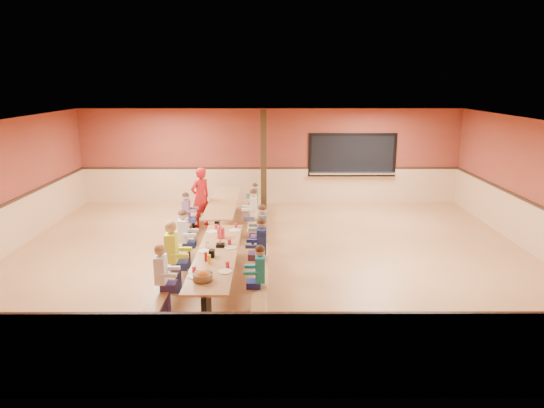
{
  "coord_description": "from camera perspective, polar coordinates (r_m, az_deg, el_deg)",
  "views": [
    {
      "loc": [
        0.01,
        -10.25,
        3.85
      ],
      "look_at": [
        0.04,
        0.28,
        1.15
      ],
      "focal_mm": 32.0,
      "sensor_mm": 36.0,
      "label": 1
    }
  ],
  "objects": [
    {
      "name": "seated_child_purple_sec",
      "position": [
        12.13,
        -10.02,
        -1.45
      ],
      "size": [
        0.35,
        0.29,
        1.18
      ],
      "primitive_type": null,
      "color": "#7C4E73",
      "rests_on": "ground"
    },
    {
      "name": "seated_child_navy_right",
      "position": [
        9.5,
        -1.23,
        -5.41
      ],
      "size": [
        0.4,
        0.33,
        1.27
      ],
      "primitive_type": null,
      "color": "navy",
      "rests_on": "ground"
    },
    {
      "name": "cafeteria_table_second",
      "position": [
        13.0,
        -5.69,
        -0.52
      ],
      "size": [
        1.91,
        3.7,
        0.74
      ],
      "color": "#A27040",
      "rests_on": "ground"
    },
    {
      "name": "seated_child_white_left",
      "position": [
        8.39,
        -12.87,
        -8.71
      ],
      "size": [
        0.37,
        0.31,
        1.22
      ],
      "primitive_type": null,
      "color": "white",
      "rests_on": "ground"
    },
    {
      "name": "seated_adult_yellow",
      "position": [
        9.21,
        -11.67,
        -6.12
      ],
      "size": [
        0.44,
        0.36,
        1.35
      ],
      "primitive_type": null,
      "color": "#E3F42A",
      "rests_on": "ground"
    },
    {
      "name": "room_envelope",
      "position": [
        10.73,
        -0.22,
        -2.76
      ],
      "size": [
        12.04,
        10.04,
        3.02
      ],
      "color": "brown",
      "rests_on": "ground"
    },
    {
      "name": "chip_bowl",
      "position": [
        7.89,
        -8.14,
        -8.39
      ],
      "size": [
        0.32,
        0.32,
        0.15
      ],
      "primitive_type": null,
      "color": "orange",
      "rests_on": "cafeteria_table_main"
    },
    {
      "name": "seated_child_teal_right",
      "position": [
        8.28,
        -1.39,
        -8.85
      ],
      "size": [
        0.35,
        0.29,
        1.17
      ],
      "primitive_type": null,
      "color": "teal",
      "rests_on": "ground"
    },
    {
      "name": "napkin_dispenser",
      "position": [
        8.88,
        -7.09,
        -5.79
      ],
      "size": [
        0.1,
        0.14,
        0.13
      ],
      "primitive_type": "cube",
      "color": "black",
      "rests_on": "cafeteria_table_main"
    },
    {
      "name": "seated_child_char_right",
      "position": [
        10.52,
        -1.13,
        -3.48
      ],
      "size": [
        0.39,
        0.32,
        1.25
      ],
      "primitive_type": null,
      "color": "#575C62",
      "rests_on": "ground"
    },
    {
      "name": "structural_post",
      "position": [
        14.84,
        -0.99,
        5.26
      ],
      "size": [
        0.18,
        0.18,
        3.0
      ],
      "primitive_type": "cube",
      "color": "black",
      "rests_on": "ground"
    },
    {
      "name": "kitchen_pass_through",
      "position": [
        15.61,
        9.42,
        5.49
      ],
      "size": [
        2.78,
        0.28,
        1.38
      ],
      "color": "black",
      "rests_on": "ground"
    },
    {
      "name": "cafeteria_table_main",
      "position": [
        9.15,
        -6.49,
        -7.03
      ],
      "size": [
        1.91,
        3.7,
        0.74
      ],
      "color": "#A27040",
      "rests_on": "ground"
    },
    {
      "name": "condiment_mustard",
      "position": [
        8.55,
        -7.38,
        -6.49
      ],
      "size": [
        0.06,
        0.06,
        0.17
      ],
      "primitive_type": "cylinder",
      "color": "yellow",
      "rests_on": "cafeteria_table_main"
    },
    {
      "name": "seated_child_tan_sec",
      "position": [
        12.1,
        -2.18,
        -1.16
      ],
      "size": [
        0.38,
        0.31,
        1.22
      ],
      "primitive_type": null,
      "color": "beige",
      "rests_on": "ground"
    },
    {
      "name": "table_paddle",
      "position": [
        9.36,
        -6.1,
        -4.22
      ],
      "size": [
        0.16,
        0.16,
        0.56
      ],
      "color": "black",
      "rests_on": "cafeteria_table_main"
    },
    {
      "name": "ground",
      "position": [
        10.95,
        -0.22,
        -6.21
      ],
      "size": [
        12.0,
        12.0,
        0.0
      ],
      "primitive_type": "plane",
      "color": "#9B653B",
      "rests_on": "ground"
    },
    {
      "name": "seated_child_grey_left",
      "position": [
        10.34,
        -10.36,
        -4.09
      ],
      "size": [
        0.38,
        0.31,
        1.23
      ],
      "primitive_type": null,
      "color": "silver",
      "rests_on": "ground"
    },
    {
      "name": "seated_child_green_sec",
      "position": [
        13.36,
        -1.99,
        0.08
      ],
      "size": [
        0.32,
        0.26,
        1.1
      ],
      "primitive_type": null,
      "color": "#39734C",
      "rests_on": "ground"
    },
    {
      "name": "condiment_ketchup",
      "position": [
        8.68,
        -7.78,
        -6.16
      ],
      "size": [
        0.06,
        0.06,
        0.17
      ],
      "primitive_type": "cylinder",
      "color": "#B2140F",
      "rests_on": "cafeteria_table_main"
    },
    {
      "name": "punch_pitcher",
      "position": [
        9.87,
        -6.04,
        -3.41
      ],
      "size": [
        0.16,
        0.16,
        0.22
      ],
      "primitive_type": "cylinder",
      "color": "red",
      "rests_on": "cafeteria_table_main"
    },
    {
      "name": "place_settings",
      "position": [
        9.05,
        -6.54,
        -5.45
      ],
      "size": [
        0.65,
        3.3,
        0.11
      ],
      "primitive_type": null,
      "color": "beige",
      "rests_on": "cafeteria_table_main"
    },
    {
      "name": "standing_woman",
      "position": [
        13.1,
        -8.41,
        0.79
      ],
      "size": [
        0.69,
        0.68,
        1.61
      ],
      "primitive_type": "imported",
      "rotation": [
        0.0,
        0.0,
        3.9
      ],
      "color": "#B61416",
      "rests_on": "ground"
    }
  ]
}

